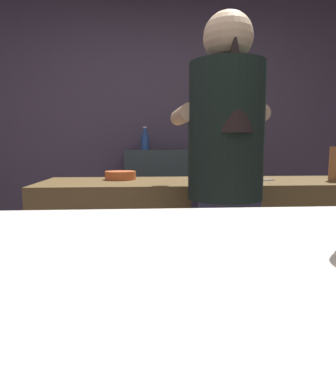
{
  "coord_description": "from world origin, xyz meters",
  "views": [
    {
      "loc": [
        -0.12,
        -1.26,
        1.11
      ],
      "look_at": [
        -0.08,
        -0.75,
        1.05
      ],
      "focal_mm": 32.04,
      "sensor_mm": 36.0,
      "label": 1
    }
  ],
  "objects_px": {
    "bottle_vinegar": "(145,141)",
    "chefs_knife": "(256,180)",
    "bartender": "(225,176)",
    "mixing_bowl": "(120,175)",
    "bottle_olive_oil": "(208,140)"
  },
  "relations": [
    {
      "from": "bartender",
      "to": "bottle_vinegar",
      "type": "bearing_deg",
      "value": 8.93
    },
    {
      "from": "bartender",
      "to": "bottle_olive_oil",
      "type": "height_order",
      "value": "bartender"
    },
    {
      "from": "chefs_knife",
      "to": "bartender",
      "type": "bearing_deg",
      "value": -140.43
    },
    {
      "from": "bartender",
      "to": "chefs_knife",
      "type": "distance_m",
      "value": 0.5
    },
    {
      "from": "bottle_vinegar",
      "to": "chefs_knife",
      "type": "bearing_deg",
      "value": -63.19
    },
    {
      "from": "bartender",
      "to": "bottle_vinegar",
      "type": "height_order",
      "value": "bartender"
    },
    {
      "from": "bartender",
      "to": "mixing_bowl",
      "type": "height_order",
      "value": "bartender"
    },
    {
      "from": "bartender",
      "to": "chefs_knife",
      "type": "bearing_deg",
      "value": -37.76
    },
    {
      "from": "bartender",
      "to": "bottle_vinegar",
      "type": "xyz_separation_m",
      "value": [
        -0.35,
        1.66,
        0.19
      ]
    },
    {
      "from": "mixing_bowl",
      "to": "bottle_olive_oil",
      "type": "height_order",
      "value": "bottle_olive_oil"
    },
    {
      "from": "chefs_knife",
      "to": "bottle_vinegar",
      "type": "height_order",
      "value": "bottle_vinegar"
    },
    {
      "from": "mixing_bowl",
      "to": "chefs_knife",
      "type": "relative_size",
      "value": 0.78
    },
    {
      "from": "mixing_bowl",
      "to": "chefs_knife",
      "type": "height_order",
      "value": "mixing_bowl"
    },
    {
      "from": "bottle_olive_oil",
      "to": "bottle_vinegar",
      "type": "bearing_deg",
      "value": 175.34
    },
    {
      "from": "chefs_knife",
      "to": "bottle_vinegar",
      "type": "relative_size",
      "value": 1.13
    }
  ]
}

